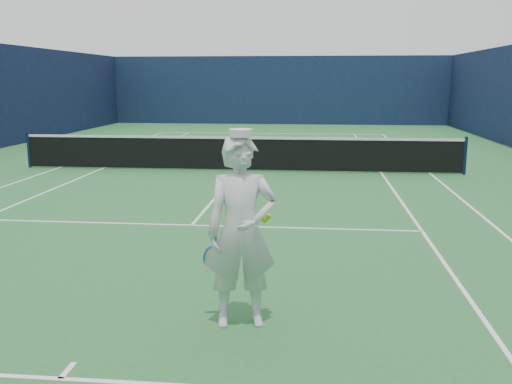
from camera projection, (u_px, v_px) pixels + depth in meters
ground at (239, 171)px, 16.66m from camera, size 80.00×80.00×0.00m
court_markings at (239, 171)px, 16.66m from camera, size 11.03×23.83×0.01m
windscreen_fence at (238, 102)px, 16.27m from camera, size 20.12×36.12×4.00m
tennis_net at (238, 152)px, 16.55m from camera, size 12.88×0.09×1.07m
tennis_player at (241, 232)px, 6.04m from camera, size 0.89×0.64×2.12m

